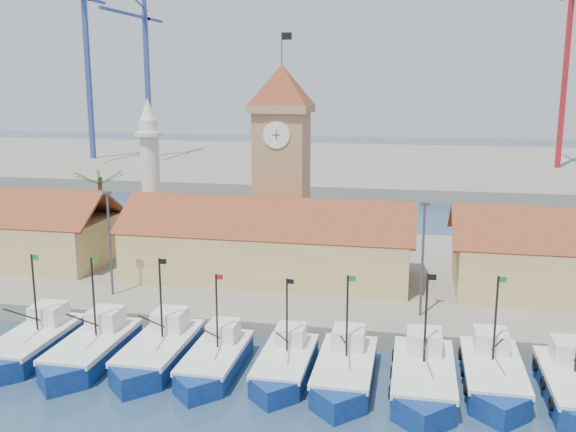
% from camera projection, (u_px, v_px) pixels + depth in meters
% --- Properties ---
extents(ground, '(400.00, 400.00, 0.00)m').
position_uv_depth(ground, '(200.00, 386.00, 41.76)').
color(ground, navy).
rests_on(ground, ground).
extents(quay, '(140.00, 32.00, 1.50)m').
position_uv_depth(quay, '(278.00, 271.00, 64.64)').
color(quay, gray).
rests_on(quay, ground).
extents(terminal, '(240.00, 80.00, 2.00)m').
position_uv_depth(terminal, '(357.00, 164.00, 147.14)').
color(terminal, gray).
rests_on(terminal, ground).
extents(boat_0, '(3.77, 10.32, 7.81)m').
position_uv_depth(boat_0, '(31.00, 346.00, 46.24)').
color(boat_0, navy).
rests_on(boat_0, ground).
extents(boat_1, '(3.79, 10.38, 7.85)m').
position_uv_depth(boat_1, '(90.00, 352.00, 45.18)').
color(boat_1, navy).
rests_on(boat_1, ground).
extents(boat_2, '(3.81, 10.43, 7.89)m').
position_uv_depth(boat_2, '(158.00, 353.00, 44.88)').
color(boat_2, navy).
rests_on(boat_2, ground).
extents(boat_3, '(3.45, 9.45, 7.15)m').
position_uv_depth(boat_3, '(214.00, 363.00, 43.59)').
color(boat_3, navy).
rests_on(boat_3, ground).
extents(boat_4, '(3.39, 9.28, 7.02)m').
position_uv_depth(boat_4, '(284.00, 367.00, 43.00)').
color(boat_4, navy).
rests_on(boat_4, ground).
extents(boat_5, '(3.67, 10.04, 7.60)m').
position_uv_depth(boat_5, '(345.00, 373.00, 41.87)').
color(boat_5, navy).
rests_on(boat_5, ground).
extents(boat_6, '(3.89, 10.67, 8.07)m').
position_uv_depth(boat_6, '(423.00, 381.00, 40.73)').
color(boat_6, navy).
rests_on(boat_6, ground).
extents(boat_7, '(3.74, 10.24, 7.75)m').
position_uv_depth(boat_7, '(493.00, 378.00, 41.23)').
color(boat_7, navy).
rests_on(boat_7, ground).
extents(hall_center, '(27.04, 10.13, 7.61)m').
position_uv_depth(hall_center, '(269.00, 250.00, 60.14)').
color(hall_center, '#D7C076').
rests_on(hall_center, quay).
extents(clock_tower, '(5.80, 5.80, 22.70)m').
position_uv_depth(clock_tower, '(282.00, 158.00, 64.27)').
color(clock_tower, '#A88356').
rests_on(clock_tower, quay).
extents(minaret, '(3.00, 3.00, 16.30)m').
position_uv_depth(minaret, '(151.00, 174.00, 69.53)').
color(minaret, silver).
rests_on(minaret, quay).
extents(palm_tree, '(5.60, 5.03, 8.39)m').
position_uv_depth(palm_tree, '(101.00, 207.00, 69.28)').
color(palm_tree, brown).
rests_on(palm_tree, quay).
extents(lamp_posts, '(80.70, 0.25, 9.03)m').
position_uv_depth(lamp_posts, '(253.00, 246.00, 51.86)').
color(lamp_posts, '#3F3F44').
rests_on(lamp_posts, quay).
extents(crane_blue_far, '(1.00, 33.35, 44.03)m').
position_uv_depth(crane_blue_far, '(84.00, 51.00, 144.66)').
color(crane_blue_far, '#2E428D').
rests_on(crane_blue_far, terminal).
extents(crane_blue_near, '(1.00, 31.63, 40.05)m').
position_uv_depth(crane_blue_near, '(144.00, 62.00, 148.76)').
color(crane_blue_near, '#2E428D').
rests_on(crane_blue_near, terminal).
extents(crane_red_right, '(1.00, 33.31, 42.81)m').
position_uv_depth(crane_red_right, '(569.00, 50.00, 127.74)').
color(crane_red_right, '#A61920').
rests_on(crane_red_right, terminal).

